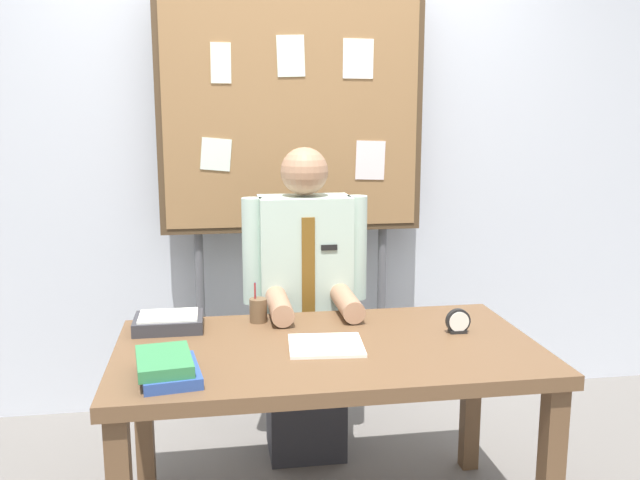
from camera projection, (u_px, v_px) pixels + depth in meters
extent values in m
cube|color=silver|center=(288.00, 152.00, 3.53)|extent=(6.40, 0.08, 2.70)
cube|color=brown|center=(328.00, 352.00, 2.44)|extent=(1.51, 0.83, 0.05)
cube|color=brown|center=(550.00, 480.00, 2.27)|extent=(0.07, 0.07, 0.68)
cube|color=brown|center=(144.00, 417.00, 2.75)|extent=(0.07, 0.07, 0.68)
cube|color=brown|center=(471.00, 394.00, 2.96)|extent=(0.07, 0.07, 0.68)
cube|color=#2D2D33|center=(305.00, 406.00, 3.13)|extent=(0.34, 0.30, 0.44)
cube|color=#B2CCBC|center=(305.00, 281.00, 3.01)|extent=(0.40, 0.22, 0.76)
sphere|color=#A87A5B|center=(304.00, 171.00, 2.92)|extent=(0.21, 0.21, 0.21)
cylinder|color=#B2CCBC|center=(253.00, 251.00, 2.93)|extent=(0.09, 0.09, 0.46)
cylinder|color=#B2CCBC|center=(357.00, 248.00, 3.00)|extent=(0.09, 0.09, 0.46)
cylinder|color=#A87A5B|center=(279.00, 306.00, 2.75)|extent=(0.09, 0.30, 0.09)
cylinder|color=#A87A5B|center=(347.00, 303.00, 2.79)|extent=(0.09, 0.30, 0.09)
cube|color=brown|center=(308.00, 274.00, 2.89)|extent=(0.06, 0.01, 0.49)
cube|color=black|center=(329.00, 248.00, 2.89)|extent=(0.07, 0.01, 0.02)
cube|color=#4C3823|center=(292.00, 109.00, 3.29)|extent=(1.30, 0.05, 1.20)
cube|color=olive|center=(292.00, 109.00, 3.28)|extent=(1.24, 0.04, 1.14)
cylinder|color=#59595E|center=(201.00, 323.00, 3.45)|extent=(0.04, 0.04, 1.00)
cylinder|color=#59595E|center=(381.00, 314.00, 3.59)|extent=(0.04, 0.04, 1.00)
cube|color=#F4EFCC|center=(221.00, 63.00, 3.17)|extent=(0.10, 0.00, 0.19)
cube|color=#F4EFCC|center=(301.00, 169.00, 3.32)|extent=(0.10, 0.00, 0.18)
cube|color=silver|center=(216.00, 154.00, 3.24)|extent=(0.15, 0.00, 0.17)
cube|color=white|center=(358.00, 59.00, 3.26)|extent=(0.15, 0.00, 0.19)
cube|color=silver|center=(291.00, 56.00, 3.21)|extent=(0.14, 0.00, 0.20)
cube|color=silver|center=(370.00, 160.00, 3.37)|extent=(0.15, 0.00, 0.20)
cube|color=#2D4C99|center=(170.00, 372.00, 2.13)|extent=(0.21, 0.28, 0.04)
cube|color=#337F47|center=(164.00, 361.00, 2.13)|extent=(0.20, 0.27, 0.04)
cube|color=white|center=(326.00, 345.00, 2.41)|extent=(0.28, 0.26, 0.01)
cylinder|color=black|center=(458.00, 321.00, 2.56)|extent=(0.09, 0.02, 0.09)
cylinder|color=white|center=(459.00, 322.00, 2.55)|extent=(0.08, 0.00, 0.08)
cube|color=black|center=(458.00, 331.00, 2.57)|extent=(0.07, 0.04, 0.01)
cylinder|color=brown|center=(258.00, 310.00, 2.70)|extent=(0.07, 0.07, 0.09)
cylinder|color=#263399|center=(255.00, 300.00, 2.69)|extent=(0.01, 0.01, 0.15)
cylinder|color=maroon|center=(255.00, 301.00, 2.69)|extent=(0.01, 0.01, 0.15)
cube|color=#333338|center=(169.00, 323.00, 2.61)|extent=(0.26, 0.20, 0.05)
cube|color=white|center=(168.00, 316.00, 2.60)|extent=(0.22, 0.17, 0.01)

